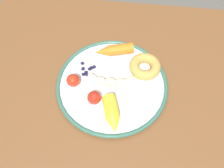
# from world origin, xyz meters

# --- Properties ---
(ground_plane) EXTENTS (6.00, 6.00, 0.00)m
(ground_plane) POSITION_xyz_m (0.00, 0.00, 0.00)
(ground_plane) COLOR #5D5950
(dining_table) EXTENTS (0.93, 0.86, 0.75)m
(dining_table) POSITION_xyz_m (0.00, 0.00, 0.65)
(dining_table) COLOR brown
(dining_table) RESTS_ON ground_plane
(plate) EXTENTS (0.34, 0.34, 0.02)m
(plate) POSITION_xyz_m (0.01, 0.05, 0.76)
(plate) COLOR silver
(plate) RESTS_ON dining_table
(banana) EXTENTS (0.16, 0.05, 0.03)m
(banana) POSITION_xyz_m (0.01, 0.05, 0.77)
(banana) COLOR beige
(banana) RESTS_ON plate
(carrot_orange) EXTENTS (0.13, 0.07, 0.04)m
(carrot_orange) POSITION_xyz_m (0.01, 0.16, 0.78)
(carrot_orange) COLOR orange
(carrot_orange) RESTS_ON plate
(carrot_yellow) EXTENTS (0.07, 0.12, 0.04)m
(carrot_yellow) POSITION_xyz_m (0.03, -0.06, 0.78)
(carrot_yellow) COLOR yellow
(carrot_yellow) RESTS_ON plate
(donut) EXTENTS (0.14, 0.14, 0.03)m
(donut) POSITION_xyz_m (0.11, 0.11, 0.78)
(donut) COLOR gold
(donut) RESTS_ON plate
(blueberry_pile) EXTENTS (0.05, 0.05, 0.02)m
(blueberry_pile) POSITION_xyz_m (-0.07, 0.09, 0.77)
(blueberry_pile) COLOR #191638
(blueberry_pile) RESTS_ON plate
(tomato_near) EXTENTS (0.04, 0.04, 0.04)m
(tomato_near) POSITION_xyz_m (-0.10, 0.03, 0.78)
(tomato_near) COLOR red
(tomato_near) RESTS_ON plate
(tomato_mid) EXTENTS (0.04, 0.04, 0.04)m
(tomato_mid) POSITION_xyz_m (-0.03, -0.02, 0.78)
(tomato_mid) COLOR red
(tomato_mid) RESTS_ON plate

